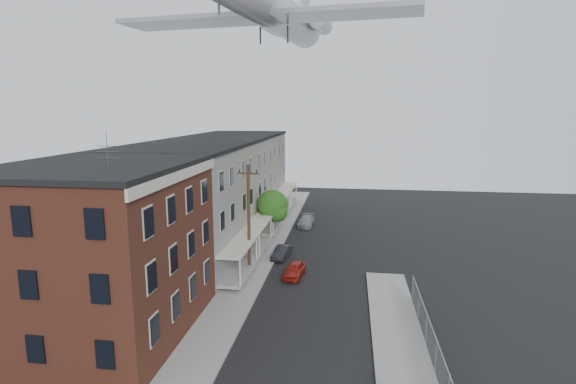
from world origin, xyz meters
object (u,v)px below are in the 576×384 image
Objects in this scene: car_near at (294,270)px; car_far at (306,221)px; utility_pole at (249,218)px; car_mid at (282,252)px; airplane at (272,9)px; street_tree at (274,207)px.

car_near is 0.86× the size of car_far.
utility_pole is 6.12m from car_mid.
car_far is (3.14, 15.76, -4.09)m from utility_pole.
airplane is at bearing 143.78° from car_mid.
car_near is 4.81m from car_mid.
car_near is at bearing -71.58° from street_tree.
street_tree is at bearing 88.11° from utility_pole.
car_mid is 0.83× the size of car_far.
airplane is (0.88, -5.06, 18.20)m from street_tree.
utility_pole reaches higher than car_mid.
utility_pole reaches higher than car_near.
car_near is 1.04× the size of car_mid.
utility_pole is at bearing 178.62° from car_near.
car_mid is (1.77, -5.92, -2.90)m from street_tree.
airplane is (-0.89, 0.86, 21.10)m from car_mid.
utility_pole is 0.31× the size of airplane.
car_mid is 21.14m from airplane.
car_near is (3.47, -10.42, -2.86)m from street_tree.
street_tree is at bearing -112.86° from car_far.
car_near is at bearing -7.51° from utility_pole.
car_far is at bearing 79.91° from airplane.
car_near is (3.80, -0.50, -4.09)m from utility_pole.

